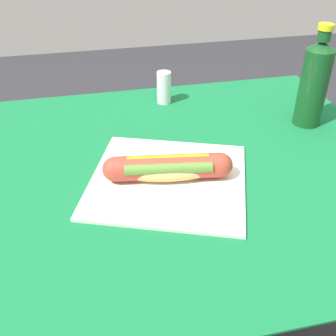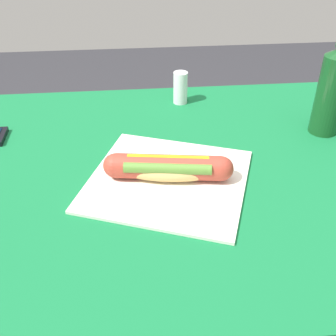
{
  "view_description": "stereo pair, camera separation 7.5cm",
  "coord_description": "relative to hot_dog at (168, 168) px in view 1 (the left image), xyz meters",
  "views": [
    {
      "loc": [
        0.08,
        0.65,
        1.19
      ],
      "look_at": [
        -0.05,
        0.05,
        0.76
      ],
      "focal_mm": 43.22,
      "sensor_mm": 36.0,
      "label": 1
    },
    {
      "loc": [
        0.01,
        0.66,
        1.19
      ],
      "look_at": [
        -0.05,
        0.05,
        0.76
      ],
      "focal_mm": 43.22,
      "sensor_mm": 36.0,
      "label": 2
    }
  ],
  "objects": [
    {
      "name": "dining_table",
      "position": [
        0.05,
        -0.05,
        -0.18
      ],
      "size": [
        1.08,
        0.78,
        0.73
      ],
      "color": "brown",
      "rests_on": "ground"
    },
    {
      "name": "paper_wrapper",
      "position": [
        -0.0,
        -0.0,
        -0.03
      ],
      "size": [
        0.37,
        0.36,
        0.01
      ],
      "primitive_type": "cube",
      "rotation": [
        0.0,
        0.0,
        -0.36
      ],
      "color": "silver",
      "rests_on": "dining_table"
    },
    {
      "name": "hot_dog",
      "position": [
        0.0,
        0.0,
        0.0
      ],
      "size": [
        0.24,
        0.08,
        0.05
      ],
      "color": "#DBB26B",
      "rests_on": "paper_wrapper"
    },
    {
      "name": "soda_bottle",
      "position": [
        -0.37,
        -0.16,
        0.07
      ],
      "size": [
        0.06,
        0.06,
        0.23
      ],
      "color": "#14471E",
      "rests_on": "dining_table"
    },
    {
      "name": "salt_shaker",
      "position": [
        -0.07,
        -0.34,
        0.01
      ],
      "size": [
        0.04,
        0.04,
        0.08
      ],
      "primitive_type": "cylinder",
      "color": "silver",
      "rests_on": "dining_table"
    }
  ]
}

